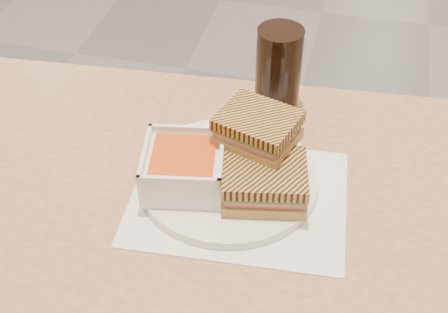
% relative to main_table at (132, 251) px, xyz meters
% --- Properties ---
extents(main_table, '(1.25, 0.80, 0.75)m').
position_rel_main_table_xyz_m(main_table, '(0.00, 0.00, 0.00)').
color(main_table, tan).
rests_on(main_table, ground).
extents(tray_liner, '(0.34, 0.28, 0.00)m').
position_rel_main_table_xyz_m(tray_liner, '(0.17, 0.05, 0.11)').
color(tray_liner, white).
rests_on(tray_liner, main_table).
extents(plate, '(0.28, 0.28, 0.01)m').
position_rel_main_table_xyz_m(plate, '(0.14, 0.08, 0.12)').
color(plate, white).
rests_on(plate, tray_liner).
extents(soup_bowl, '(0.14, 0.14, 0.06)m').
position_rel_main_table_xyz_m(soup_bowl, '(0.08, 0.05, 0.16)').
color(soup_bowl, white).
rests_on(soup_bowl, plate).
extents(panini_lower, '(0.14, 0.12, 0.06)m').
position_rel_main_table_xyz_m(panini_lower, '(0.20, 0.05, 0.16)').
color(panini_lower, tan).
rests_on(panini_lower, plate).
extents(panini_upper, '(0.13, 0.12, 0.05)m').
position_rel_main_table_xyz_m(panini_upper, '(0.18, 0.11, 0.21)').
color(panini_upper, tan).
rests_on(panini_upper, panini_lower).
extents(cola_glass, '(0.08, 0.08, 0.17)m').
position_rel_main_table_xyz_m(cola_glass, '(0.18, 0.28, 0.20)').
color(cola_glass, black).
rests_on(cola_glass, main_table).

